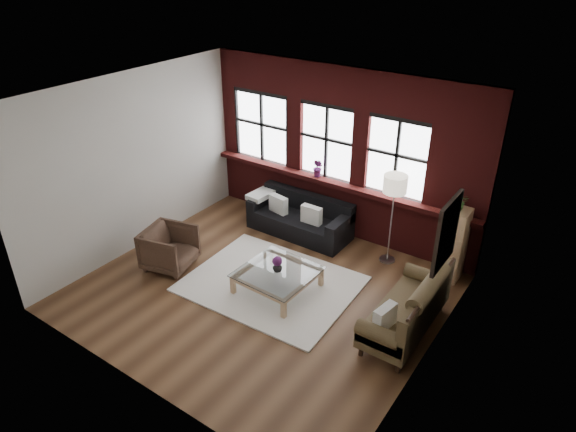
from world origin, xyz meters
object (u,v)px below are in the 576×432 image
Objects in this scene: vase at (277,267)px; dark_sofa at (299,217)px; armchair at (169,248)px; floor_lamp at (392,216)px; coffee_table at (278,281)px; vintage_settee at (406,304)px; drawer_chest at (452,244)px.

dark_sofa is at bearing 112.76° from vase.
floor_lamp reaches higher than armchair.
armchair is 0.71× the size of coffee_table.
vase is (0.00, 0.00, 0.27)m from coffee_table.
floor_lamp is (1.83, 0.09, 0.54)m from dark_sofa.
coffee_table is at bearing -89.59° from armchair.
vintage_settee is 11.26× the size of vase.
armchair is 4.78m from drawer_chest.
floor_lamp is (-1.05, -0.12, 0.26)m from drawer_chest.
vase reaches higher than coffee_table.
drawer_chest reaches higher than dark_sofa.
vintage_settee is 1.42× the size of drawer_chest.
vase is at bearing -173.50° from vintage_settee.
vase is (1.95, 0.49, 0.08)m from armchair.
drawer_chest is at bearing 4.03° from dark_sofa.
armchair is at bearing -118.45° from dark_sofa.
armchair is at bearing -149.20° from drawer_chest.
coffee_table is 7.01× the size of vase.
floor_lamp reaches higher than drawer_chest.
coffee_table is 2.94m from drawer_chest.
floor_lamp reaches higher than dark_sofa.
vintage_settee is 1.93m from floor_lamp.
drawer_chest is (2.15, 1.96, 0.46)m from coffee_table.
vintage_settee is at bearing -91.89° from drawer_chest.
drawer_chest reaches higher than armchair.
vintage_settee is (2.83, -1.52, 0.13)m from dark_sofa.
drawer_chest is (0.06, 1.72, 0.16)m from vintage_settee.
vintage_settee is at bearing 6.50° from vase.
dark_sofa is 12.25× the size of vase.
vintage_settee is 2.11m from vase.
vase is at bearing 90.00° from coffee_table.
drawer_chest is at bearing -72.84° from armchair.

